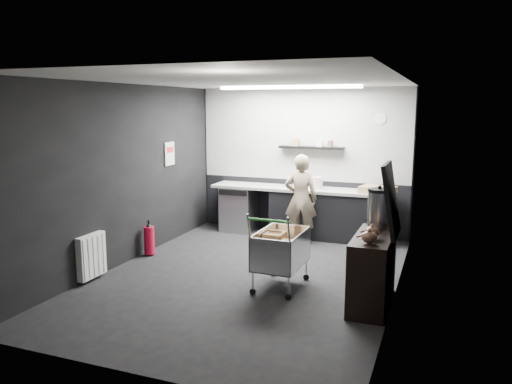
% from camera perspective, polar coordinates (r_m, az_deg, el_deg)
% --- Properties ---
extents(floor, '(5.50, 5.50, 0.00)m').
position_cam_1_polar(floor, '(7.11, -0.95, -9.66)').
color(floor, black).
rests_on(floor, ground).
extents(ceiling, '(5.50, 5.50, 0.00)m').
position_cam_1_polar(ceiling, '(6.71, -1.02, 12.62)').
color(ceiling, silver).
rests_on(ceiling, wall_back).
extents(wall_back, '(5.50, 0.00, 5.50)m').
position_cam_1_polar(wall_back, '(9.37, 5.32, 3.54)').
color(wall_back, black).
rests_on(wall_back, floor).
extents(wall_front, '(5.50, 0.00, 5.50)m').
position_cam_1_polar(wall_front, '(4.40, -14.51, -3.99)').
color(wall_front, black).
rests_on(wall_front, floor).
extents(wall_left, '(0.00, 5.50, 5.50)m').
position_cam_1_polar(wall_left, '(7.75, -14.85, 1.92)').
color(wall_left, black).
rests_on(wall_left, floor).
extents(wall_right, '(0.00, 5.50, 5.50)m').
position_cam_1_polar(wall_right, '(6.32, 16.08, 0.12)').
color(wall_right, black).
rests_on(wall_right, floor).
extents(kitchen_wall_panel, '(3.95, 0.02, 1.70)m').
position_cam_1_polar(kitchen_wall_panel, '(9.31, 5.33, 6.59)').
color(kitchen_wall_panel, '#B1B1AC').
rests_on(kitchen_wall_panel, wall_back).
extents(dado_panel, '(3.95, 0.02, 1.00)m').
position_cam_1_polar(dado_panel, '(9.48, 5.20, -1.59)').
color(dado_panel, black).
rests_on(dado_panel, wall_back).
extents(floating_shelf, '(1.20, 0.22, 0.04)m').
position_cam_1_polar(floating_shelf, '(9.16, 6.33, 5.08)').
color(floating_shelf, black).
rests_on(floating_shelf, wall_back).
extents(wall_clock, '(0.20, 0.03, 0.20)m').
position_cam_1_polar(wall_clock, '(9.01, 14.04, 8.14)').
color(wall_clock, white).
rests_on(wall_clock, wall_back).
extents(poster, '(0.02, 0.30, 0.40)m').
position_cam_1_polar(poster, '(8.79, -9.86, 4.33)').
color(poster, silver).
rests_on(poster, wall_left).
extents(poster_red_band, '(0.02, 0.22, 0.10)m').
position_cam_1_polar(poster_red_band, '(8.78, -9.84, 4.78)').
color(poster_red_band, red).
rests_on(poster_red_band, poster).
extents(radiator, '(0.10, 0.50, 0.60)m').
position_cam_1_polar(radiator, '(7.22, -18.29, -6.95)').
color(radiator, white).
rests_on(radiator, wall_left).
extents(ceiling_strip, '(2.40, 0.20, 0.04)m').
position_cam_1_polar(ceiling_strip, '(8.45, 3.78, 11.84)').
color(ceiling_strip, white).
rests_on(ceiling_strip, ceiling).
extents(prep_counter, '(3.20, 0.61, 0.90)m').
position_cam_1_polar(prep_counter, '(9.16, 5.48, -2.27)').
color(prep_counter, black).
rests_on(prep_counter, floor).
extents(person, '(0.62, 0.46, 1.56)m').
position_cam_1_polar(person, '(8.65, 5.14, -0.80)').
color(person, '#C3B79A').
rests_on(person, floor).
extents(shopping_cart, '(0.57, 0.94, 1.03)m').
position_cam_1_polar(shopping_cart, '(6.59, 2.82, -6.81)').
color(shopping_cart, silver).
rests_on(shopping_cart, floor).
extents(sideboard, '(0.49, 1.15, 1.72)m').
position_cam_1_polar(sideboard, '(6.19, 13.34, -7.60)').
color(sideboard, black).
rests_on(sideboard, floor).
extents(fire_extinguisher, '(0.17, 0.17, 0.55)m').
position_cam_1_polar(fire_extinguisher, '(8.18, -12.10, -5.30)').
color(fire_extinguisher, red).
rests_on(fire_extinguisher, floor).
extents(cardboard_box, '(0.64, 0.54, 0.11)m').
position_cam_1_polar(cardboard_box, '(8.77, 13.75, 0.26)').
color(cardboard_box, '#937B4E').
rests_on(cardboard_box, prep_counter).
extents(pink_tub, '(0.21, 0.21, 0.21)m').
position_cam_1_polar(pink_tub, '(9.00, 6.97, 1.04)').
color(pink_tub, beige).
rests_on(pink_tub, prep_counter).
extents(white_container, '(0.20, 0.17, 0.15)m').
position_cam_1_polar(white_container, '(9.05, 4.81, 0.93)').
color(white_container, white).
rests_on(white_container, prep_counter).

